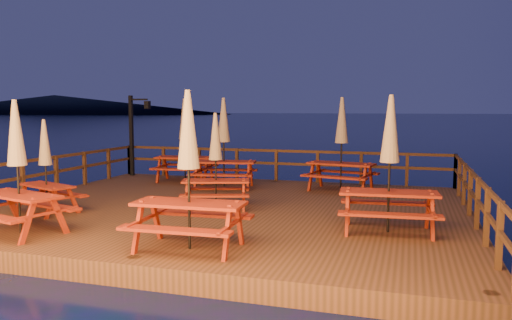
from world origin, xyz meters
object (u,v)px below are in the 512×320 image
(lamp_post, at_px, (135,128))
(picnic_table_0, at_px, (189,167))
(picnic_table_1, at_px, (224,141))
(picnic_table_2, at_px, (341,142))

(lamp_post, distance_m, picnic_table_0, 10.38)
(lamp_post, height_order, picnic_table_1, lamp_post)
(lamp_post, relative_size, picnic_table_0, 1.05)
(picnic_table_1, xyz_separation_m, picnic_table_2, (3.64, 0.55, 0.01))
(lamp_post, bearing_deg, picnic_table_0, -54.06)
(picnic_table_0, height_order, picnic_table_1, picnic_table_0)
(lamp_post, bearing_deg, picnic_table_2, -8.48)
(picnic_table_0, relative_size, picnic_table_1, 1.00)
(lamp_post, height_order, picnic_table_0, lamp_post)
(picnic_table_0, bearing_deg, lamp_post, 123.31)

